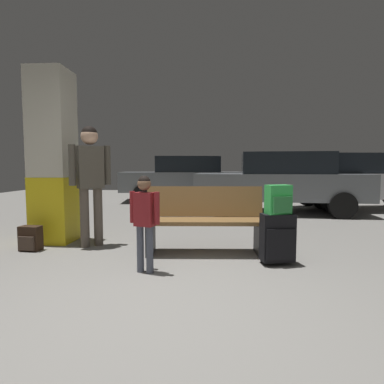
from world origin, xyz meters
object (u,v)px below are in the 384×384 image
Objects in this scene: backpack_bright at (279,200)px; parked_car_near at (280,181)px; parked_car_far at (184,177)px; parked_car_side at (366,180)px; bench at (205,220)px; backpack_dark_floor at (30,239)px; structural_pillar at (53,158)px; child at (145,213)px; adult at (90,173)px; suitcase at (278,238)px.

backpack_bright is 0.08× the size of parked_car_near.
parked_car_far is 1.01× the size of parked_car_side.
bench is 1.04m from backpack_bright.
parked_car_far is at bearing 160.00° from parked_car_side.
backpack_dark_floor is at bearing -145.24° from parked_car_side.
parked_car_side reaches higher than backpack_bright.
parked_car_far is 5.47m from parked_car_side.
structural_pillar is 2.46× the size of child.
structural_pillar reaches higher than adult.
bench is at bearing -8.43° from adult.
parked_car_near is (1.82, 3.84, 0.36)m from bench.
suitcase is 0.57× the size of child.
structural_pillar is 2.52m from bench.
backpack_dark_floor is (-0.76, -0.28, -0.90)m from adult.
backpack_bright is at bearing -28.71° from bench.
suitcase is (3.19, -0.98, -0.97)m from structural_pillar.
parked_car_far is at bearing 76.46° from backpack_dark_floor.
parked_car_far and parked_car_near have the same top height.
structural_pillar is at bearing 158.98° from adult.
suitcase is 7.19m from parked_car_far.
adult is 6.31m from parked_car_far.
backpack_bright is 0.08× the size of parked_car_far.
adult is at bearing -133.98° from parked_car_near.
structural_pillar reaches higher than parked_car_side.
parked_car_far is 1.01× the size of parked_car_near.
child is 5.29m from parked_car_near.
parked_car_far reaches higher than bench.
backpack_dark_floor is 8.20m from parked_car_side.
bench is 4.77× the size of backpack_dark_floor.
backpack_dark_floor is at bearing -137.47° from parked_car_near.
bench is 6.33m from parked_car_side.
structural_pillar is 0.61× the size of parked_car_side.
parked_car_far and parked_car_side have the same top height.
parked_car_far is (-1.70, 6.97, 0.03)m from backpack_bright.
suitcase is 1.58m from child.
adult is at bearing 164.04° from backpack_bright.
parked_car_far is at bearing 82.59° from adult.
bench is at bearing 151.27° from suitcase.
backpack_bright reaches higher than bench.
bench is at bearing -115.39° from parked_car_near.
structural_pillar is 0.62× the size of parked_car_near.
parked_car_side reaches higher than child.
child reaches higher than backpack_dark_floor.
parked_car_side is at bearing 34.76° from backpack_dark_floor.
backpack_bright is at bearing -7.56° from backpack_dark_floor.
parked_car_side reaches higher than suitcase.
parked_car_side is 1.01× the size of parked_car_near.
backpack_dark_floor is at bearing -103.54° from parked_car_far.
backpack_dark_floor is 0.08× the size of parked_car_side.
structural_pillar reaches higher than bench.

